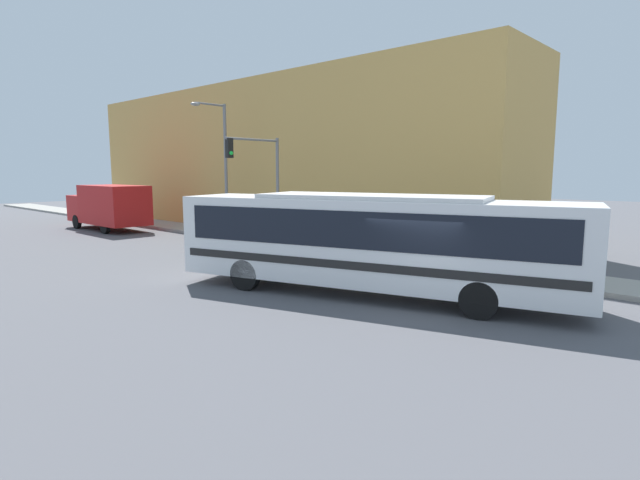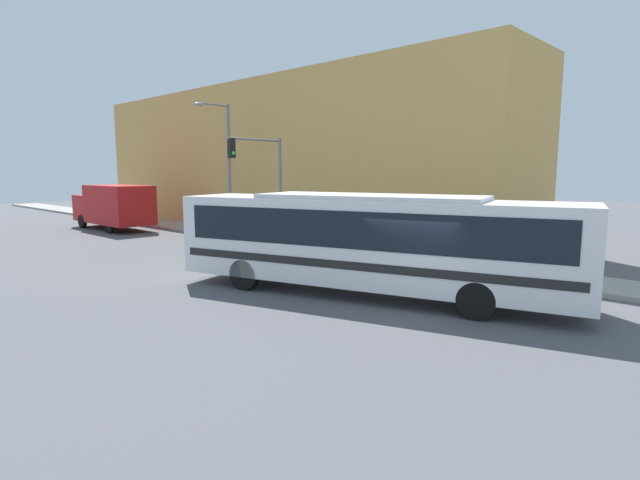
{
  "view_description": "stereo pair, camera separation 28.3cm",
  "coord_description": "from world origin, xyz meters",
  "px_view_note": "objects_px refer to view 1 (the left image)",
  "views": [
    {
      "loc": [
        -12.11,
        -7.05,
        3.79
      ],
      "look_at": [
        0.95,
        4.95,
        1.33
      ],
      "focal_mm": 28.0,
      "sensor_mm": 36.0,
      "label": 1
    },
    {
      "loc": [
        -11.91,
        -7.26,
        3.79
      ],
      "look_at": [
        0.95,
        4.95,
        1.33
      ],
      "focal_mm": 28.0,
      "sensor_mm": 36.0,
      "label": 2
    }
  ],
  "objects_px": {
    "traffic_light_pole": "(261,171)",
    "street_lamp": "(222,159)",
    "delivery_truck": "(109,206)",
    "fire_hydrant": "(420,254)",
    "parking_meter": "(312,229)",
    "city_bus": "(370,238)",
    "pedestrian_near_corner": "(336,231)"
  },
  "relations": [
    {
      "from": "traffic_light_pole",
      "to": "street_lamp",
      "type": "height_order",
      "value": "street_lamp"
    },
    {
      "from": "delivery_truck",
      "to": "fire_hydrant",
      "type": "bearing_deg",
      "value": -82.49
    },
    {
      "from": "delivery_truck",
      "to": "traffic_light_pole",
      "type": "xyz_separation_m",
      "value": [
        1.84,
        -12.81,
        2.2
      ]
    },
    {
      "from": "parking_meter",
      "to": "street_lamp",
      "type": "relative_size",
      "value": 0.17
    },
    {
      "from": "city_bus",
      "to": "traffic_light_pole",
      "type": "bearing_deg",
      "value": 50.54
    },
    {
      "from": "fire_hydrant",
      "to": "street_lamp",
      "type": "xyz_separation_m",
      "value": [
        -0.03,
        12.94,
        3.98
      ]
    },
    {
      "from": "pedestrian_near_corner",
      "to": "street_lamp",
      "type": "bearing_deg",
      "value": 93.92
    },
    {
      "from": "parking_meter",
      "to": "fire_hydrant",
      "type": "bearing_deg",
      "value": -90.0
    },
    {
      "from": "city_bus",
      "to": "delivery_truck",
      "type": "relative_size",
      "value": 1.76
    },
    {
      "from": "street_lamp",
      "to": "pedestrian_near_corner",
      "type": "height_order",
      "value": "street_lamp"
    },
    {
      "from": "delivery_truck",
      "to": "fire_hydrant",
      "type": "xyz_separation_m",
      "value": [
        2.81,
        -21.32,
        -1.08
      ]
    },
    {
      "from": "delivery_truck",
      "to": "parking_meter",
      "type": "height_order",
      "value": "delivery_truck"
    },
    {
      "from": "traffic_light_pole",
      "to": "parking_meter",
      "type": "xyz_separation_m",
      "value": [
        0.97,
        -2.55,
        -2.78
      ]
    },
    {
      "from": "traffic_light_pole",
      "to": "parking_meter",
      "type": "height_order",
      "value": "traffic_light_pole"
    },
    {
      "from": "delivery_truck",
      "to": "street_lamp",
      "type": "height_order",
      "value": "street_lamp"
    },
    {
      "from": "traffic_light_pole",
      "to": "pedestrian_near_corner",
      "type": "bearing_deg",
      "value": -67.59
    },
    {
      "from": "city_bus",
      "to": "street_lamp",
      "type": "distance_m",
      "value": 15.44
    },
    {
      "from": "parking_meter",
      "to": "city_bus",
      "type": "bearing_deg",
      "value": -125.07
    },
    {
      "from": "parking_meter",
      "to": "street_lamp",
      "type": "height_order",
      "value": "street_lamp"
    },
    {
      "from": "street_lamp",
      "to": "pedestrian_near_corner",
      "type": "bearing_deg",
      "value": -86.08
    },
    {
      "from": "fire_hydrant",
      "to": "traffic_light_pole",
      "type": "height_order",
      "value": "traffic_light_pole"
    },
    {
      "from": "parking_meter",
      "to": "street_lamp",
      "type": "distance_m",
      "value": 7.8
    },
    {
      "from": "traffic_light_pole",
      "to": "parking_meter",
      "type": "distance_m",
      "value": 3.89
    },
    {
      "from": "delivery_truck",
      "to": "parking_meter",
      "type": "xyz_separation_m",
      "value": [
        2.81,
        -15.36,
        -0.57
      ]
    },
    {
      "from": "street_lamp",
      "to": "pedestrian_near_corner",
      "type": "distance_m",
      "value": 8.82
    },
    {
      "from": "parking_meter",
      "to": "pedestrian_near_corner",
      "type": "bearing_deg",
      "value": -64.26
    },
    {
      "from": "parking_meter",
      "to": "pedestrian_near_corner",
      "type": "relative_size",
      "value": 0.77
    },
    {
      "from": "delivery_truck",
      "to": "pedestrian_near_corner",
      "type": "distance_m",
      "value": 16.8
    },
    {
      "from": "fire_hydrant",
      "to": "pedestrian_near_corner",
      "type": "distance_m",
      "value": 4.92
    },
    {
      "from": "delivery_truck",
      "to": "fire_hydrant",
      "type": "height_order",
      "value": "delivery_truck"
    },
    {
      "from": "delivery_truck",
      "to": "parking_meter",
      "type": "relative_size",
      "value": 5.79
    },
    {
      "from": "fire_hydrant",
      "to": "street_lamp",
      "type": "height_order",
      "value": "street_lamp"
    }
  ]
}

